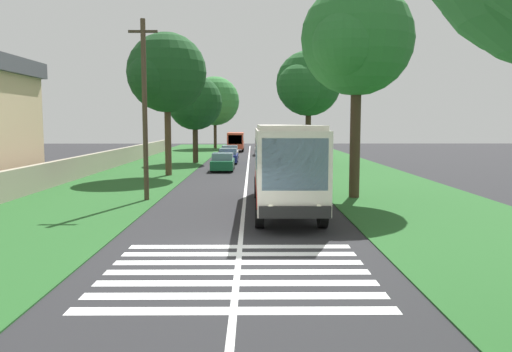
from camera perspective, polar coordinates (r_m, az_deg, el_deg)
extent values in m
plane|color=#262628|center=(15.29, -1.87, -8.48)|extent=(160.00, 160.00, 0.00)
cube|color=#235623|center=(31.24, -16.37, -1.25)|extent=(120.00, 8.00, 0.04)
cube|color=#235623|center=(31.04, 14.17, -1.23)|extent=(120.00, 8.00, 0.04)
cube|color=silver|center=(30.04, -1.15, -1.31)|extent=(110.00, 0.16, 0.01)
cube|color=silver|center=(22.28, 3.23, 1.55)|extent=(11.00, 2.50, 2.90)
cube|color=slate|center=(22.54, 3.18, 2.93)|extent=(9.68, 2.54, 0.85)
cube|color=slate|center=(16.82, 4.41, 1.30)|extent=(0.08, 2.20, 1.74)
cube|color=red|center=(22.38, 3.21, -1.00)|extent=(10.78, 2.53, 0.36)
cube|color=silver|center=(22.21, 3.25, 5.51)|extent=(10.56, 2.30, 0.18)
cube|color=black|center=(16.90, 4.40, -4.08)|extent=(0.16, 2.40, 0.40)
sphere|color=#F2EDCC|center=(16.89, 1.66, -3.62)|extent=(0.24, 0.24, 0.24)
sphere|color=#F2EDCC|center=(17.03, 7.09, -3.59)|extent=(0.24, 0.24, 0.24)
cylinder|color=black|center=(18.56, 0.40, -4.16)|extent=(1.10, 0.32, 1.10)
cylinder|color=black|center=(25.87, 0.17, -1.28)|extent=(1.10, 0.32, 1.10)
cylinder|color=black|center=(18.73, 7.48, -4.12)|extent=(1.10, 0.32, 1.10)
cylinder|color=black|center=(26.00, 5.25, -1.27)|extent=(1.10, 0.32, 1.10)
cube|color=silver|center=(10.70, -2.55, -14.89)|extent=(0.45, 6.80, 0.01)
cube|color=silver|center=(11.55, -2.38, -13.30)|extent=(0.45, 6.80, 0.01)
cube|color=silver|center=(12.40, -2.23, -11.93)|extent=(0.45, 6.80, 0.01)
cube|color=silver|center=(13.26, -2.11, -10.73)|extent=(0.45, 6.80, 0.01)
cube|color=silver|center=(14.12, -2.00, -9.69)|extent=(0.45, 6.80, 0.01)
cube|color=silver|center=(14.99, -1.90, -8.76)|extent=(0.45, 6.80, 0.01)
cube|color=silver|center=(15.87, -1.82, -7.93)|extent=(0.45, 6.80, 0.01)
cube|color=#145933|center=(40.88, -3.74, 1.35)|extent=(4.30, 1.75, 0.70)
cube|color=slate|center=(40.74, -3.76, 2.21)|extent=(2.00, 1.61, 0.55)
cylinder|color=black|center=(39.61, -4.98, 0.89)|extent=(0.64, 0.22, 0.64)
cylinder|color=black|center=(42.29, -4.69, 1.21)|extent=(0.64, 0.22, 0.64)
cylinder|color=black|center=(39.52, -2.72, 0.89)|extent=(0.64, 0.22, 0.64)
cylinder|color=black|center=(42.21, -2.58, 1.22)|extent=(0.64, 0.22, 0.64)
cube|color=navy|center=(48.26, -3.13, 2.06)|extent=(4.30, 1.75, 0.70)
cube|color=slate|center=(48.12, -3.14, 2.79)|extent=(2.00, 1.61, 0.55)
cylinder|color=black|center=(46.97, -4.15, 1.69)|extent=(0.64, 0.22, 0.64)
cylinder|color=black|center=(49.66, -3.95, 1.92)|extent=(0.64, 0.22, 0.64)
cylinder|color=black|center=(46.90, -2.25, 1.69)|extent=(0.64, 0.22, 0.64)
cylinder|color=black|center=(49.59, -2.15, 1.93)|extent=(0.64, 0.22, 0.64)
cube|color=#B7A893|center=(54.48, -2.96, 2.50)|extent=(4.30, 1.75, 0.70)
cube|color=slate|center=(54.34, -2.97, 3.16)|extent=(2.00, 1.61, 0.55)
cylinder|color=black|center=(53.18, -3.86, 2.19)|extent=(0.64, 0.22, 0.64)
cylinder|color=black|center=(55.87, -3.70, 2.37)|extent=(0.64, 0.22, 0.64)
cylinder|color=black|center=(53.11, -2.18, 2.20)|extent=(0.64, 0.22, 0.64)
cylinder|color=black|center=(55.81, -2.10, 2.38)|extent=(0.64, 0.22, 0.64)
cube|color=#B7A893|center=(60.30, 0.70, 2.85)|extent=(4.30, 1.75, 0.70)
cube|color=slate|center=(60.17, 0.70, 3.44)|extent=(2.00, 1.61, 0.55)
cylinder|color=black|center=(58.96, -0.03, 2.57)|extent=(0.64, 0.22, 0.64)
cylinder|color=black|center=(61.65, -0.05, 2.72)|extent=(0.64, 0.22, 0.64)
cylinder|color=black|center=(58.99, 1.49, 2.57)|extent=(0.64, 0.22, 0.64)
cylinder|color=black|center=(61.68, 1.40, 2.72)|extent=(0.64, 0.22, 0.64)
cube|color=#CC4C33|center=(68.59, -2.28, 4.02)|extent=(6.00, 2.10, 2.10)
cube|color=slate|center=(68.78, -2.28, 4.34)|extent=(5.04, 2.13, 0.70)
cube|color=slate|center=(65.62, -2.37, 4.11)|extent=(0.06, 1.76, 1.18)
cylinder|color=black|center=(66.78, -3.14, 3.02)|extent=(0.76, 0.24, 0.76)
cylinder|color=black|center=(70.57, -3.00, 3.17)|extent=(0.76, 0.24, 0.76)
cylinder|color=black|center=(66.71, -1.51, 3.02)|extent=(0.76, 0.24, 0.76)
cylinder|color=black|center=(70.51, -1.45, 3.18)|extent=(0.76, 0.24, 0.76)
cylinder|color=#4C3826|center=(37.27, -9.86, 4.54)|extent=(0.46, 0.46, 5.79)
sphere|color=#19471E|center=(37.43, -9.98, 11.36)|extent=(5.66, 5.66, 5.66)
sphere|color=#19471E|center=(39.06, -9.55, 10.52)|extent=(3.19, 3.19, 3.19)
sphere|color=#19471E|center=(36.16, -11.70, 10.85)|extent=(3.20, 3.20, 3.20)
cylinder|color=#3D2D1E|center=(76.45, -4.61, 5.02)|extent=(0.46, 0.46, 5.05)
sphere|color=#337A38|center=(76.51, -4.64, 8.40)|extent=(7.24, 7.24, 7.24)
sphere|color=#337A38|center=(78.65, -4.52, 7.94)|extent=(5.22, 5.22, 5.22)
sphere|color=#337A38|center=(74.77, -5.57, 8.03)|extent=(4.09, 4.09, 4.09)
cylinder|color=#3D2D1E|center=(48.86, -6.83, 4.01)|extent=(0.51, 0.51, 4.27)
sphere|color=#19471E|center=(48.87, -6.88, 8.18)|extent=(5.17, 5.17, 5.17)
sphere|color=#19471E|center=(50.39, -6.67, 7.67)|extent=(3.71, 3.71, 3.71)
sphere|color=#19471E|center=(47.67, -7.98, 7.75)|extent=(3.07, 3.07, 3.07)
cylinder|color=#3D2D1E|center=(26.18, 11.08, 4.59)|extent=(0.52, 0.52, 6.39)
sphere|color=#286B2D|center=(26.50, 11.29, 14.86)|extent=(5.58, 5.58, 5.58)
sphere|color=#286B2D|center=(28.06, 10.56, 13.51)|extent=(3.09, 3.09, 3.09)
sphere|color=#286B2D|center=(24.93, 9.99, 14.49)|extent=(3.16, 3.16, 3.16)
cylinder|color=#3D2D1E|center=(46.03, 5.88, 4.79)|extent=(0.50, 0.50, 5.70)
sphere|color=#1E5623|center=(46.16, 5.94, 10.31)|extent=(5.80, 5.80, 5.80)
sphere|color=#1E5623|center=(47.85, 5.70, 9.64)|extent=(3.26, 3.26, 3.26)
sphere|color=#1E5623|center=(44.60, 5.01, 9.91)|extent=(4.08, 4.08, 4.08)
cylinder|color=#473828|center=(25.40, -12.39, 7.16)|extent=(0.24, 0.24, 8.73)
cube|color=#3D3326|center=(25.76, -12.58, 15.56)|extent=(0.12, 1.40, 0.12)
cube|color=#9E937F|center=(36.93, -19.35, 0.92)|extent=(70.00, 0.40, 1.48)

